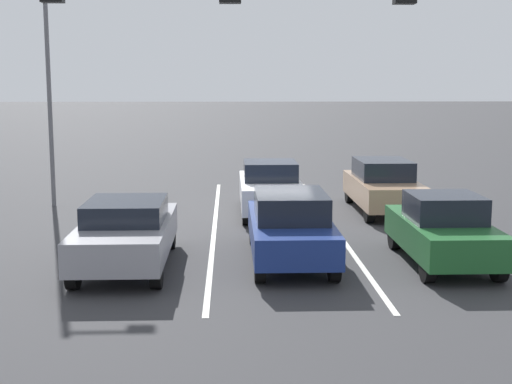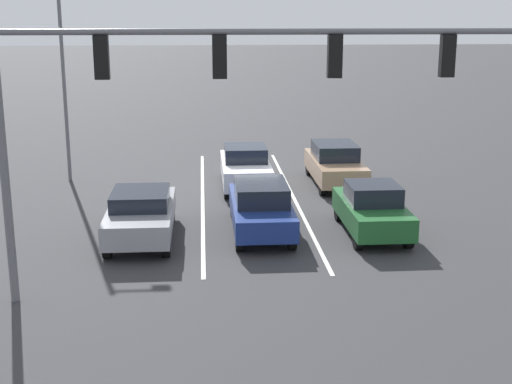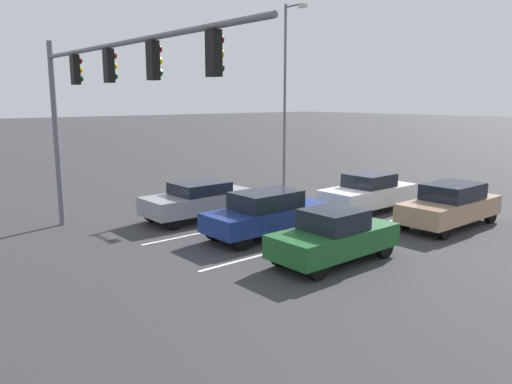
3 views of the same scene
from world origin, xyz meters
name	(u,v)px [view 2 (image 2 of 3)]	position (x,y,z in m)	size (l,w,h in m)	color
ground_plane	(245,186)	(0.00, 0.00, 0.00)	(240.00, 240.00, 0.00)	#333335
lane_stripe_left_divider	(294,198)	(-1.66, 1.95, 0.01)	(0.12, 15.89, 0.01)	silver
lane_stripe_center_divider	(203,199)	(1.66, 1.95, 0.01)	(0.12, 15.89, 0.01)	silver
car_gray_rightlane_front	(141,214)	(3.48, 6.38, 0.78)	(1.87, 4.54, 1.47)	gray
car_navy_midlane_front	(261,207)	(-0.12, 6.00, 0.82)	(1.76, 4.64, 1.58)	navy
car_darkgreen_leftlane_front	(372,209)	(-3.48, 6.39, 0.77)	(1.71, 4.03, 1.57)	#1E5928
car_white_midlane_second	(245,167)	(0.00, 0.23, 0.80)	(1.80, 4.47, 1.61)	silver
car_tan_leftlane_second	(335,164)	(-3.53, -0.05, 0.82)	(1.79, 4.55, 1.61)	tan
traffic_signal_gantry	(189,82)	(1.88, 10.88, 5.06)	(11.99, 0.37, 6.72)	slate
street_lamp_right_shoulder	(65,46)	(6.83, -1.47, 5.32)	(1.51, 0.24, 9.49)	slate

